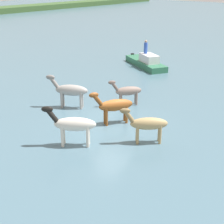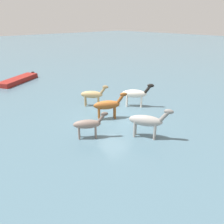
{
  "view_description": "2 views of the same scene",
  "coord_description": "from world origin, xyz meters",
  "px_view_note": "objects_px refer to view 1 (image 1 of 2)",
  "views": [
    {
      "loc": [
        -12.99,
        -11.46,
        7.65
      ],
      "look_at": [
        -0.75,
        -0.87,
        1.17
      ],
      "focal_mm": 54.67,
      "sensor_mm": 36.0,
      "label": 1
    },
    {
      "loc": [
        9.92,
        10.62,
        6.81
      ],
      "look_at": [
        0.24,
        0.25,
        0.63
      ],
      "focal_mm": 34.42,
      "sensor_mm": 36.0,
      "label": 2
    }
  ],
  "objects_px": {
    "horse_dun_straggler": "(70,90)",
    "person_boatman_standing": "(146,47)",
    "horse_rear_stallion": "(147,124)",
    "horse_mid_herd": "(114,105)",
    "horse_dark_mare": "(127,91)",
    "horse_lead": "(73,124)",
    "boat_tender_starboard": "(146,63)"
  },
  "relations": [
    {
      "from": "horse_mid_herd",
      "to": "horse_dark_mare",
      "type": "distance_m",
      "value": 3.04
    },
    {
      "from": "horse_lead",
      "to": "boat_tender_starboard",
      "type": "bearing_deg",
      "value": -105.47
    },
    {
      "from": "horse_lead",
      "to": "person_boatman_standing",
      "type": "relative_size",
      "value": 1.9
    },
    {
      "from": "boat_tender_starboard",
      "to": "person_boatman_standing",
      "type": "xyz_separation_m",
      "value": [
        -0.1,
        0.04,
        1.44
      ]
    },
    {
      "from": "horse_dark_mare",
      "to": "boat_tender_starboard",
      "type": "xyz_separation_m",
      "value": [
        8.87,
        4.87,
        -0.6
      ]
    },
    {
      "from": "boat_tender_starboard",
      "to": "person_boatman_standing",
      "type": "relative_size",
      "value": 4.69
    },
    {
      "from": "horse_dark_mare",
      "to": "horse_rear_stallion",
      "type": "xyz_separation_m",
      "value": [
        -3.5,
        -4.0,
        0.08
      ]
    },
    {
      "from": "horse_rear_stallion",
      "to": "person_boatman_standing",
      "type": "relative_size",
      "value": 1.66
    },
    {
      "from": "horse_lead",
      "to": "horse_mid_herd",
      "type": "bearing_deg",
      "value": -124.54
    },
    {
      "from": "horse_mid_herd",
      "to": "horse_lead",
      "type": "height_order",
      "value": "horse_lead"
    },
    {
      "from": "horse_dark_mare",
      "to": "person_boatman_standing",
      "type": "height_order",
      "value": "person_boatman_standing"
    },
    {
      "from": "horse_dun_straggler",
      "to": "boat_tender_starboard",
      "type": "height_order",
      "value": "horse_dun_straggler"
    },
    {
      "from": "horse_mid_herd",
      "to": "boat_tender_starboard",
      "type": "height_order",
      "value": "horse_mid_herd"
    },
    {
      "from": "horse_rear_stallion",
      "to": "horse_lead",
      "type": "bearing_deg",
      "value": 3.1
    },
    {
      "from": "horse_dark_mare",
      "to": "horse_dun_straggler",
      "type": "bearing_deg",
      "value": -6.51
    },
    {
      "from": "horse_dun_straggler",
      "to": "horse_rear_stallion",
      "type": "distance_m",
      "value": 6.47
    },
    {
      "from": "person_boatman_standing",
      "to": "boat_tender_starboard",
      "type": "bearing_deg",
      "value": -19.09
    },
    {
      "from": "horse_mid_herd",
      "to": "horse_dun_straggler",
      "type": "bearing_deg",
      "value": -61.2
    },
    {
      "from": "horse_dark_mare",
      "to": "horse_lead",
      "type": "height_order",
      "value": "horse_lead"
    },
    {
      "from": "horse_dark_mare",
      "to": "horse_lead",
      "type": "relative_size",
      "value": 0.86
    },
    {
      "from": "horse_mid_herd",
      "to": "horse_rear_stallion",
      "type": "bearing_deg",
      "value": 105.53
    },
    {
      "from": "horse_dun_straggler",
      "to": "horse_mid_herd",
      "type": "xyz_separation_m",
      "value": [
        -0.12,
        -3.68,
        -0.06
      ]
    },
    {
      "from": "horse_mid_herd",
      "to": "horse_dark_mare",
      "type": "xyz_separation_m",
      "value": [
        2.76,
        1.27,
        -0.14
      ]
    },
    {
      "from": "horse_dun_straggler",
      "to": "person_boatman_standing",
      "type": "relative_size",
      "value": 2.06
    },
    {
      "from": "horse_rear_stallion",
      "to": "boat_tender_starboard",
      "type": "bearing_deg",
      "value": -96.85
    },
    {
      "from": "horse_dark_mare",
      "to": "horse_lead",
      "type": "distance_m",
      "value": 6.23
    },
    {
      "from": "person_boatman_standing",
      "to": "horse_mid_herd",
      "type": "bearing_deg",
      "value": -151.83
    },
    {
      "from": "horse_lead",
      "to": "person_boatman_standing",
      "type": "bearing_deg",
      "value": -105.21
    },
    {
      "from": "horse_dun_straggler",
      "to": "horse_lead",
      "type": "xyz_separation_m",
      "value": [
        -3.41,
        -3.91,
        -0.02
      ]
    },
    {
      "from": "horse_dark_mare",
      "to": "horse_rear_stallion",
      "type": "bearing_deg",
      "value": 84.66
    },
    {
      "from": "person_boatman_standing",
      "to": "horse_dun_straggler",
      "type": "bearing_deg",
      "value": -167.65
    },
    {
      "from": "horse_mid_herd",
      "to": "horse_dark_mare",
      "type": "bearing_deg",
      "value": -124.55
    }
  ]
}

